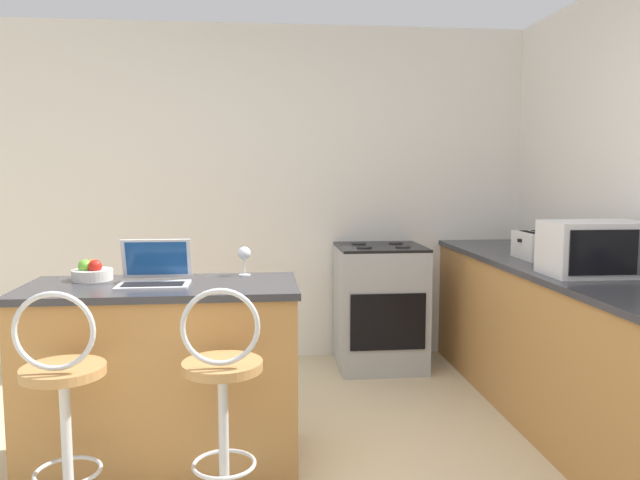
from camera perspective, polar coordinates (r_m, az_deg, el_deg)
wall_back at (r=4.92m, az=-5.22°, el=4.14°), size 12.00×0.06×2.60m
breakfast_bar at (r=3.30m, az=-14.11°, el=-11.88°), size 1.35×0.62×0.93m
counter_right at (r=3.97m, az=21.65°, el=-9.02°), size 0.67×3.03×0.93m
bar_stool_near at (r=2.87m, az=-22.36°, el=-14.70°), size 0.40×0.40×1.02m
bar_stool_far at (r=2.76m, az=-8.86°, el=-15.14°), size 0.40×0.40×1.02m
laptop at (r=3.19m, az=-14.86°, el=-2.93°), size 0.34×0.26×0.22m
microwave at (r=3.64m, az=23.84°, el=-0.71°), size 0.52×0.34×0.29m
toaster at (r=4.20m, az=19.08°, el=-0.48°), size 0.21×0.31×0.17m
stove_range at (r=4.77m, az=5.49°, el=-6.07°), size 0.64×0.61×0.94m
wine_glass_short at (r=3.36m, az=-6.94°, el=-1.33°), size 0.07×0.07×0.15m
fruit_bowl at (r=3.40m, az=-20.13°, el=-2.80°), size 0.20×0.20×0.11m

